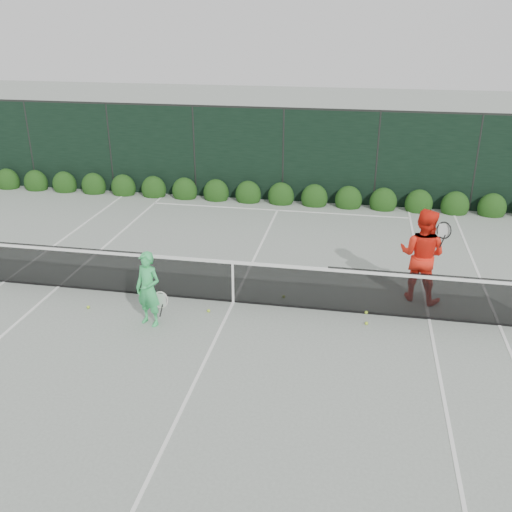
# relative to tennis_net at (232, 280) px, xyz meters

# --- Properties ---
(ground) EXTENTS (80.00, 80.00, 0.00)m
(ground) POSITION_rel_tennis_net_xyz_m (0.02, 0.00, -0.53)
(ground) COLOR gray
(ground) RESTS_ON ground
(tennis_net) EXTENTS (12.90, 0.10, 1.07)m
(tennis_net) POSITION_rel_tennis_net_xyz_m (0.00, 0.00, 0.00)
(tennis_net) COLOR #103120
(tennis_net) RESTS_ON ground
(player_woman) EXTENTS (0.68, 0.53, 1.55)m
(player_woman) POSITION_rel_tennis_net_xyz_m (-1.41, -1.21, 0.24)
(player_woman) COLOR #3BCB6A
(player_woman) RESTS_ON ground
(player_man) EXTENTS (1.23, 1.11, 2.07)m
(player_man) POSITION_rel_tennis_net_xyz_m (3.96, 0.92, 0.50)
(player_man) COLOR #FF2715
(player_man) RESTS_ON ground
(court_lines) EXTENTS (11.03, 23.83, 0.01)m
(court_lines) POSITION_rel_tennis_net_xyz_m (0.02, 0.00, -0.53)
(court_lines) COLOR white
(court_lines) RESTS_ON ground
(windscreen_fence) EXTENTS (32.00, 21.07, 3.06)m
(windscreen_fence) POSITION_rel_tennis_net_xyz_m (0.02, -2.71, 0.98)
(windscreen_fence) COLOR black
(windscreen_fence) RESTS_ON ground
(hedge_row) EXTENTS (31.66, 0.65, 0.94)m
(hedge_row) POSITION_rel_tennis_net_xyz_m (0.02, 7.15, -0.30)
(hedge_row) COLOR #13340E
(hedge_row) RESTS_ON ground
(tennis_balls) EXTENTS (5.89, 1.33, 0.07)m
(tennis_balls) POSITION_rel_tennis_net_xyz_m (0.70, -0.29, -0.50)
(tennis_balls) COLOR #B1D830
(tennis_balls) RESTS_ON ground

